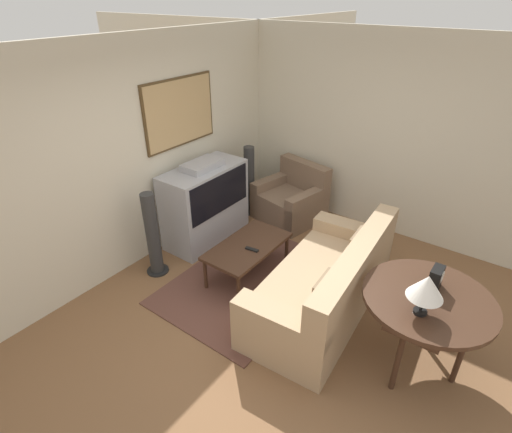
# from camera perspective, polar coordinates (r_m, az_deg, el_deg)

# --- Properties ---
(ground_plane) EXTENTS (12.00, 12.00, 0.00)m
(ground_plane) POSITION_cam_1_polar(r_m,az_deg,el_deg) (4.32, 2.67, -15.64)
(ground_plane) COLOR brown
(wall_back) EXTENTS (12.00, 0.10, 2.70)m
(wall_back) POSITION_cam_1_polar(r_m,az_deg,el_deg) (4.88, -18.24, 7.58)
(wall_back) COLOR beige
(wall_back) RESTS_ON ground_plane
(wall_right) EXTENTS (0.06, 12.00, 2.70)m
(wall_right) POSITION_cam_1_polar(r_m,az_deg,el_deg) (5.71, 18.16, 10.67)
(wall_right) COLOR beige
(wall_right) RESTS_ON ground_plane
(area_rug) EXTENTS (2.11, 1.49, 0.01)m
(area_rug) POSITION_cam_1_polar(r_m,az_deg,el_deg) (4.89, -1.05, -9.12)
(area_rug) COLOR brown
(area_rug) RESTS_ON ground_plane
(tv) EXTENTS (1.20, 0.57, 1.15)m
(tv) POSITION_cam_1_polar(r_m,az_deg,el_deg) (5.46, -7.25, 1.87)
(tv) COLOR #9E9EA3
(tv) RESTS_ON ground_plane
(couch) EXTENTS (2.08, 1.08, 0.93)m
(couch) POSITION_cam_1_polar(r_m,az_deg,el_deg) (4.38, 9.90, -9.78)
(couch) COLOR tan
(couch) RESTS_ON ground_plane
(armchair) EXTENTS (0.97, 1.03, 0.84)m
(armchair) POSITION_cam_1_polar(r_m,az_deg,el_deg) (6.07, 5.03, 2.26)
(armchair) COLOR brown
(armchair) RESTS_ON ground_plane
(coffee_table) EXTENTS (1.07, 0.59, 0.45)m
(coffee_table) POSITION_cam_1_polar(r_m,az_deg,el_deg) (4.75, -1.21, -4.51)
(coffee_table) COLOR #3D2619
(coffee_table) RESTS_ON ground_plane
(console_table) EXTENTS (1.11, 1.11, 0.80)m
(console_table) POSITION_cam_1_polar(r_m,az_deg,el_deg) (3.80, 23.38, -11.34)
(console_table) COLOR #3D2619
(console_table) RESTS_ON ground_plane
(table_lamp) EXTENTS (0.29, 0.29, 0.37)m
(table_lamp) POSITION_cam_1_polar(r_m,az_deg,el_deg) (3.41, 23.19, -9.26)
(table_lamp) COLOR black
(table_lamp) RESTS_ON console_table
(mantel_clock) EXTENTS (0.18, 0.10, 0.21)m
(mantel_clock) POSITION_cam_1_polar(r_m,az_deg,el_deg) (3.82, 24.30, -8.04)
(mantel_clock) COLOR black
(mantel_clock) RESTS_ON console_table
(remote) EXTENTS (0.06, 0.16, 0.02)m
(remote) POSITION_cam_1_polar(r_m,az_deg,el_deg) (4.62, -0.60, -4.71)
(remote) COLOR black
(remote) RESTS_ON coffee_table
(speaker_tower_left) EXTENTS (0.27, 0.27, 1.08)m
(speaker_tower_left) POSITION_cam_1_polar(r_m,az_deg,el_deg) (4.91, -14.53, -2.78)
(speaker_tower_left) COLOR black
(speaker_tower_left) RESTS_ON ground_plane
(speaker_tower_right) EXTENTS (0.27, 0.27, 1.08)m
(speaker_tower_right) POSITION_cam_1_polar(r_m,az_deg,el_deg) (6.11, -0.98, 4.91)
(speaker_tower_right) COLOR black
(speaker_tower_right) RESTS_ON ground_plane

